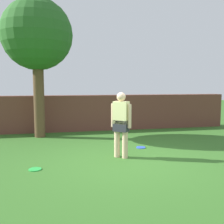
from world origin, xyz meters
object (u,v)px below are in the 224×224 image
object	(u,v)px
person	(121,122)
frisbee_green	(35,169)
tree	(37,36)
frisbee_blue	(141,147)

from	to	relation	value
person	frisbee_green	distance (m)	2.27
frisbee_green	person	bearing A→B (deg)	14.44
tree	person	bearing A→B (deg)	-54.81
tree	person	distance (m)	4.47
person	frisbee_green	world-z (taller)	person
tree	frisbee_green	xyz separation A→B (m)	(0.12, -3.55, -3.39)
frisbee_blue	frisbee_green	world-z (taller)	same
tree	frisbee_blue	distance (m)	4.99
tree	frisbee_blue	xyz separation A→B (m)	(2.93, -2.20, -3.39)
tree	person	xyz separation A→B (m)	(2.13, -3.03, -2.50)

